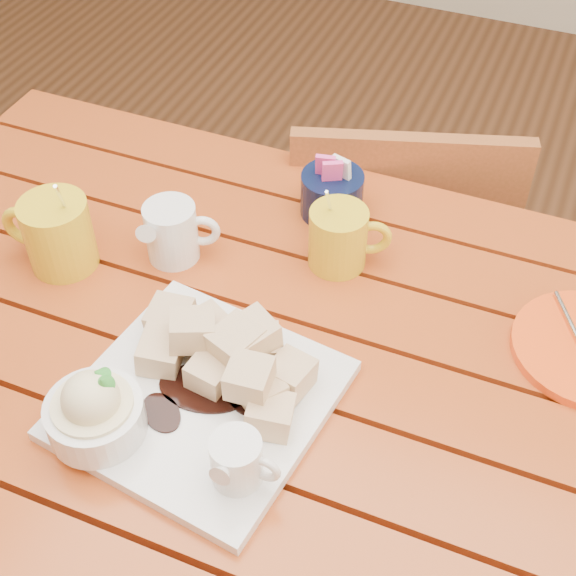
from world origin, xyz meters
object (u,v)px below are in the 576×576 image
at_px(table, 249,394).
at_px(coffee_mug_right, 340,237).
at_px(dessert_plate, 184,392).
at_px(coffee_mug_left, 56,233).
at_px(chair_far, 392,261).

bearing_deg(table, coffee_mug_right, 72.63).
bearing_deg(table, dessert_plate, -100.00).
xyz_separation_m(coffee_mug_left, coffee_mug_right, (0.35, 0.14, -0.01)).
distance_m(table, chair_far, 0.56).
bearing_deg(coffee_mug_left, coffee_mug_right, 17.27).
height_order(coffee_mug_left, chair_far, coffee_mug_left).
bearing_deg(coffee_mug_right, dessert_plate, -127.30).
height_order(dessert_plate, coffee_mug_right, coffee_mug_right).
distance_m(coffee_mug_left, coffee_mug_right, 0.38).
height_order(table, coffee_mug_left, coffee_mug_left).
relative_size(coffee_mug_left, coffee_mug_right, 1.16).
distance_m(dessert_plate, coffee_mug_right, 0.31).
relative_size(table, coffee_mug_left, 7.79).
bearing_deg(chair_far, dessert_plate, 65.10).
xyz_separation_m(table, chair_far, (0.06, 0.53, -0.19)).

